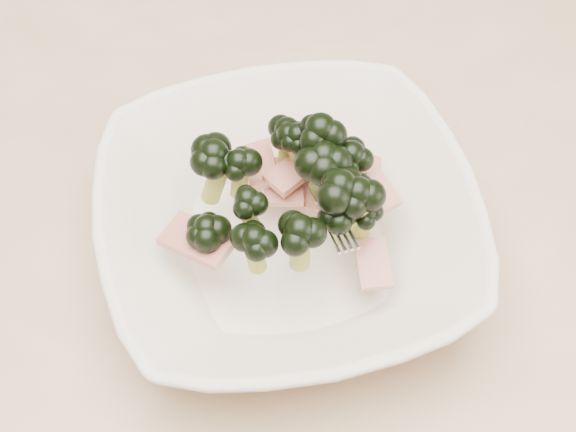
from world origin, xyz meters
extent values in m
cube|color=tan|center=(0.00, 0.00, 0.73)|extent=(1.20, 0.80, 0.04)
imported|color=beige|center=(0.07, 0.04, 0.79)|extent=(0.35, 0.35, 0.07)
cylinder|color=olive|center=(0.12, 0.03, 0.81)|extent=(0.02, 0.03, 0.05)
ellipsoid|color=black|center=(0.12, 0.03, 0.84)|extent=(0.04, 0.04, 0.03)
cylinder|color=olive|center=(0.11, 0.05, 0.81)|extent=(0.02, 0.02, 0.04)
ellipsoid|color=black|center=(0.11, 0.05, 0.83)|extent=(0.04, 0.04, 0.03)
cylinder|color=olive|center=(0.08, 0.09, 0.81)|extent=(0.02, 0.02, 0.04)
ellipsoid|color=black|center=(0.08, 0.09, 0.84)|extent=(0.03, 0.03, 0.03)
cylinder|color=olive|center=(0.04, 0.03, 0.82)|extent=(0.02, 0.02, 0.04)
ellipsoid|color=black|center=(0.04, 0.03, 0.84)|extent=(0.03, 0.03, 0.02)
cylinder|color=olive|center=(0.13, 0.03, 0.81)|extent=(0.01, 0.01, 0.03)
ellipsoid|color=black|center=(0.13, 0.03, 0.83)|extent=(0.03, 0.03, 0.02)
cylinder|color=olive|center=(0.08, 0.00, 0.82)|extent=(0.02, 0.02, 0.04)
ellipsoid|color=black|center=(0.08, 0.00, 0.84)|extent=(0.04, 0.04, 0.03)
cylinder|color=olive|center=(0.03, 0.07, 0.81)|extent=(0.02, 0.02, 0.03)
ellipsoid|color=black|center=(0.03, 0.07, 0.83)|extent=(0.03, 0.03, 0.03)
cylinder|color=olive|center=(0.11, 0.04, 0.82)|extent=(0.03, 0.02, 0.04)
ellipsoid|color=black|center=(0.11, 0.04, 0.85)|extent=(0.04, 0.04, 0.03)
cylinder|color=olive|center=(0.11, 0.02, 0.81)|extent=(0.01, 0.02, 0.03)
ellipsoid|color=black|center=(0.11, 0.02, 0.83)|extent=(0.03, 0.03, 0.02)
cylinder|color=olive|center=(0.01, 0.02, 0.80)|extent=(0.01, 0.01, 0.03)
ellipsoid|color=black|center=(0.01, 0.02, 0.82)|extent=(0.03, 0.03, 0.03)
cylinder|color=olive|center=(0.10, 0.07, 0.82)|extent=(0.02, 0.02, 0.04)
ellipsoid|color=black|center=(0.10, 0.07, 0.84)|extent=(0.04, 0.04, 0.03)
cylinder|color=olive|center=(0.01, 0.08, 0.80)|extent=(0.03, 0.02, 0.05)
ellipsoid|color=black|center=(0.01, 0.08, 0.83)|extent=(0.04, 0.04, 0.03)
cylinder|color=olive|center=(0.05, 0.00, 0.81)|extent=(0.02, 0.01, 0.03)
ellipsoid|color=black|center=(0.05, 0.00, 0.83)|extent=(0.03, 0.03, 0.03)
cylinder|color=olive|center=(0.12, 0.08, 0.81)|extent=(0.02, 0.02, 0.05)
ellipsoid|color=black|center=(0.12, 0.08, 0.83)|extent=(0.04, 0.04, 0.03)
cylinder|color=olive|center=(0.07, 0.10, 0.81)|extent=(0.02, 0.02, 0.04)
ellipsoid|color=black|center=(0.07, 0.10, 0.83)|extent=(0.04, 0.04, 0.03)
cylinder|color=olive|center=(0.09, 0.09, 0.82)|extent=(0.02, 0.02, 0.05)
ellipsoid|color=black|center=(0.09, 0.09, 0.85)|extent=(0.04, 0.04, 0.03)
cube|color=maroon|center=(0.13, 0.01, 0.79)|extent=(0.03, 0.04, 0.01)
cube|color=maroon|center=(0.13, 0.06, 0.81)|extent=(0.05, 0.05, 0.01)
cube|color=maroon|center=(0.08, 0.08, 0.81)|extent=(0.05, 0.05, 0.01)
cube|color=maroon|center=(0.12, 0.09, 0.80)|extent=(0.04, 0.03, 0.02)
cube|color=maroon|center=(0.00, 0.02, 0.81)|extent=(0.06, 0.05, 0.02)
cube|color=maroon|center=(0.10, 0.07, 0.79)|extent=(0.04, 0.03, 0.01)
cube|color=maroon|center=(0.07, 0.08, 0.79)|extent=(0.03, 0.05, 0.01)
cube|color=maroon|center=(0.05, 0.09, 0.80)|extent=(0.03, 0.05, 0.02)
camera|label=1|loc=(0.08, -0.31, 1.30)|focal=50.00mm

